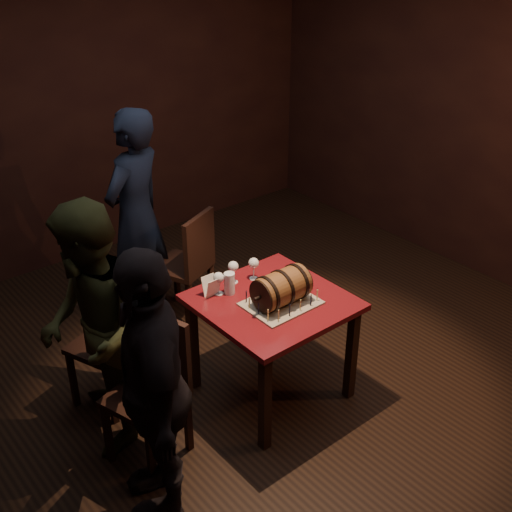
% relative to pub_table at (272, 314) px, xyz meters
% --- Properties ---
extents(room_shell, '(5.04, 5.04, 2.80)m').
position_rel_pub_table_xyz_m(room_shell, '(0.08, 0.19, 0.76)').
color(room_shell, black).
rests_on(room_shell, ground).
extents(pub_table, '(0.90, 0.90, 0.75)m').
position_rel_pub_table_xyz_m(pub_table, '(0.00, 0.00, 0.00)').
color(pub_table, '#520D14').
rests_on(pub_table, ground).
extents(cake_board, '(0.45, 0.35, 0.01)m').
position_rel_pub_table_xyz_m(cake_board, '(0.01, -0.08, 0.12)').
color(cake_board, '#9F9480').
rests_on(cake_board, pub_table).
extents(barrel_cake, '(0.40, 0.24, 0.24)m').
position_rel_pub_table_xyz_m(barrel_cake, '(0.01, -0.08, 0.23)').
color(barrel_cake, brown).
rests_on(barrel_cake, cake_board).
extents(birthday_candles, '(0.40, 0.30, 0.09)m').
position_rel_pub_table_xyz_m(birthday_candles, '(0.01, -0.08, 0.16)').
color(birthday_candles, '#FEF698').
rests_on(birthday_candles, cake_board).
extents(wine_glass_left, '(0.07, 0.07, 0.16)m').
position_rel_pub_table_xyz_m(wine_glass_left, '(-0.22, 0.27, 0.23)').
color(wine_glass_left, silver).
rests_on(wine_glass_left, pub_table).
extents(wine_glass_mid, '(0.07, 0.07, 0.16)m').
position_rel_pub_table_xyz_m(wine_glass_mid, '(-0.06, 0.33, 0.23)').
color(wine_glass_mid, silver).
rests_on(wine_glass_mid, pub_table).
extents(wine_glass_right, '(0.07, 0.07, 0.16)m').
position_rel_pub_table_xyz_m(wine_glass_right, '(0.07, 0.28, 0.23)').
color(wine_glass_right, silver).
rests_on(wine_glass_right, pub_table).
extents(pint_of_ale, '(0.07, 0.07, 0.15)m').
position_rel_pub_table_xyz_m(pint_of_ale, '(-0.16, 0.24, 0.18)').
color(pint_of_ale, silver).
rests_on(pint_of_ale, pub_table).
extents(menu_card, '(0.10, 0.05, 0.13)m').
position_rel_pub_table_xyz_m(menu_card, '(-0.27, 0.29, 0.17)').
color(menu_card, white).
rests_on(menu_card, pub_table).
extents(chair_back, '(0.53, 0.53, 0.93)m').
position_rel_pub_table_xyz_m(chair_back, '(0.11, 1.12, -0.12)').
color(chair_back, black).
rests_on(chair_back, ground).
extents(chair_left_rear, '(0.51, 0.51, 0.93)m').
position_rel_pub_table_xyz_m(chair_left_rear, '(-0.82, 0.66, -0.12)').
color(chair_left_rear, black).
rests_on(chair_left_rear, ground).
extents(chair_left_front, '(0.50, 0.50, 0.93)m').
position_rel_pub_table_xyz_m(chair_left_front, '(-0.89, 0.04, -0.12)').
color(chair_left_front, black).
rests_on(chair_left_front, ground).
extents(person_back, '(0.74, 0.63, 1.72)m').
position_rel_pub_table_xyz_m(person_back, '(-0.13, 1.48, 0.22)').
color(person_back, '#181E30').
rests_on(person_back, ground).
extents(person_left_rear, '(0.85, 0.95, 1.60)m').
position_rel_pub_table_xyz_m(person_left_rear, '(-1.09, 0.35, 0.16)').
color(person_left_rear, '#35391C').
rests_on(person_left_rear, ground).
extents(person_left_front, '(0.75, 1.03, 1.62)m').
position_rel_pub_table_xyz_m(person_left_front, '(-1.08, -0.31, 0.17)').
color(person_left_front, black).
rests_on(person_left_front, ground).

